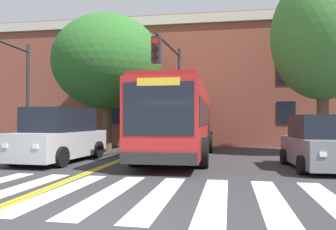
% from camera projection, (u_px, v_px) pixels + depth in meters
% --- Properties ---
extents(ground_plane, '(120.00, 120.00, 0.00)m').
position_uv_depth(ground_plane, '(83.00, 225.00, 5.25)').
color(ground_plane, '#303033').
extents(crosswalk, '(10.30, 4.66, 0.01)m').
position_uv_depth(crosswalk, '(109.00, 193.00, 7.55)').
color(crosswalk, white).
rests_on(crosswalk, ground).
extents(lane_line_yellow_inner, '(0.12, 36.00, 0.01)m').
position_uv_depth(lane_line_yellow_inner, '(154.00, 146.00, 21.65)').
color(lane_line_yellow_inner, gold).
rests_on(lane_line_yellow_inner, ground).
extents(lane_line_yellow_outer, '(0.12, 36.00, 0.01)m').
position_uv_depth(lane_line_yellow_outer, '(157.00, 146.00, 21.63)').
color(lane_line_yellow_outer, gold).
rests_on(lane_line_yellow_outer, ground).
extents(city_bus, '(2.86, 10.54, 3.24)m').
position_uv_depth(city_bus, '(180.00, 119.00, 15.00)').
color(city_bus, '#B22323').
rests_on(city_bus, ground).
extents(car_silver_near_lane, '(2.47, 5.02, 2.19)m').
position_uv_depth(car_silver_near_lane, '(60.00, 136.00, 13.43)').
color(car_silver_near_lane, '#B7BABF').
rests_on(car_silver_near_lane, ground).
extents(car_grey_far_lane, '(2.14, 4.01, 1.88)m').
position_uv_depth(car_grey_far_lane, '(319.00, 144.00, 11.29)').
color(car_grey_far_lane, slate).
rests_on(car_grey_far_lane, ground).
extents(car_white_behind_bus, '(2.73, 5.39, 2.14)m').
position_uv_depth(car_white_behind_bus, '(193.00, 129.00, 25.70)').
color(car_white_behind_bus, white).
rests_on(car_white_behind_bus, ground).
extents(traffic_light_far_corner, '(0.40, 3.46, 5.56)m').
position_uv_depth(traffic_light_far_corner, '(12.00, 76.00, 15.27)').
color(traffic_light_far_corner, '#28282D').
rests_on(traffic_light_far_corner, ground).
extents(traffic_light_overhead, '(0.60, 4.49, 5.31)m').
position_uv_depth(traffic_light_overhead, '(171.00, 76.00, 14.58)').
color(traffic_light_overhead, '#28282D').
rests_on(traffic_light_overhead, ground).
extents(street_tree_curbside_large, '(5.68, 5.70, 9.01)m').
position_uv_depth(street_tree_curbside_large, '(322.00, 36.00, 16.00)').
color(street_tree_curbside_large, brown).
rests_on(street_tree_curbside_large, ground).
extents(street_tree_curbside_small, '(7.94, 7.90, 7.88)m').
position_uv_depth(street_tree_curbside_small, '(107.00, 62.00, 19.17)').
color(street_tree_curbside_small, brown).
rests_on(street_tree_curbside_small, ground).
extents(building_facade, '(40.64, 9.69, 8.77)m').
position_uv_depth(building_facade, '(203.00, 87.00, 26.05)').
color(building_facade, brown).
rests_on(building_facade, ground).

